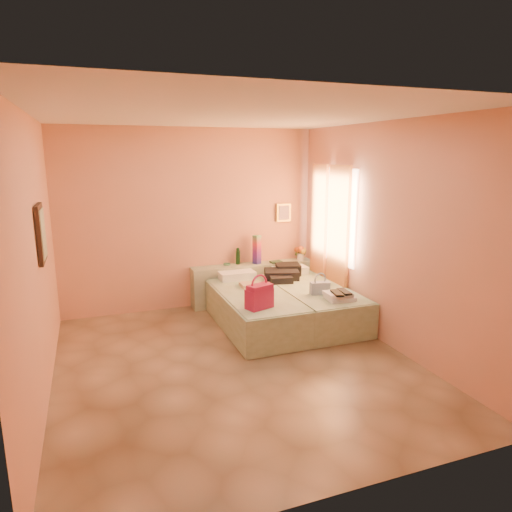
{
  "coord_description": "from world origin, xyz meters",
  "views": [
    {
      "loc": [
        -1.49,
        -4.7,
        2.4
      ],
      "look_at": [
        0.56,
        0.85,
        1.07
      ],
      "focal_mm": 32.0,
      "sensor_mm": 36.0,
      "label": 1
    }
  ],
  "objects_px": {
    "bed_right": "(311,303)",
    "magenta_handbag": "(259,296)",
    "green_book": "(276,262)",
    "flower_vase": "(301,252)",
    "headboard_ledge": "(254,283)",
    "water_bottle": "(238,257)",
    "bed_left": "(254,310)",
    "blue_handbag": "(320,288)",
    "towel_stack": "(340,296)"
  },
  "relations": [
    {
      "from": "green_book",
      "to": "towel_stack",
      "type": "relative_size",
      "value": 0.52
    },
    {
      "from": "bed_left",
      "to": "flower_vase",
      "type": "height_order",
      "value": "flower_vase"
    },
    {
      "from": "headboard_ledge",
      "to": "water_bottle",
      "type": "xyz_separation_m",
      "value": [
        -0.25,
        0.06,
        0.45
      ]
    },
    {
      "from": "blue_handbag",
      "to": "towel_stack",
      "type": "bearing_deg",
      "value": -59.77
    },
    {
      "from": "flower_vase",
      "to": "magenta_handbag",
      "type": "relative_size",
      "value": 0.85
    },
    {
      "from": "water_bottle",
      "to": "green_book",
      "type": "bearing_deg",
      "value": -12.09
    },
    {
      "from": "flower_vase",
      "to": "magenta_handbag",
      "type": "height_order",
      "value": "flower_vase"
    },
    {
      "from": "headboard_ledge",
      "to": "green_book",
      "type": "distance_m",
      "value": 0.51
    },
    {
      "from": "green_book",
      "to": "bed_right",
      "type": "bearing_deg",
      "value": -84.9
    },
    {
      "from": "flower_vase",
      "to": "blue_handbag",
      "type": "xyz_separation_m",
      "value": [
        -0.37,
        -1.39,
        -0.21
      ]
    },
    {
      "from": "water_bottle",
      "to": "blue_handbag",
      "type": "distance_m",
      "value": 1.65
    },
    {
      "from": "bed_right",
      "to": "water_bottle",
      "type": "height_order",
      "value": "water_bottle"
    },
    {
      "from": "blue_handbag",
      "to": "towel_stack",
      "type": "relative_size",
      "value": 0.76
    },
    {
      "from": "bed_right",
      "to": "green_book",
      "type": "bearing_deg",
      "value": 98.86
    },
    {
      "from": "headboard_ledge",
      "to": "flower_vase",
      "type": "xyz_separation_m",
      "value": [
        0.84,
        -0.02,
        0.47
      ]
    },
    {
      "from": "magenta_handbag",
      "to": "towel_stack",
      "type": "relative_size",
      "value": 0.95
    },
    {
      "from": "headboard_ledge",
      "to": "towel_stack",
      "type": "bearing_deg",
      "value": -70.98
    },
    {
      "from": "water_bottle",
      "to": "flower_vase",
      "type": "bearing_deg",
      "value": -4.53
    },
    {
      "from": "bed_left",
      "to": "green_book",
      "type": "distance_m",
      "value": 1.3
    },
    {
      "from": "headboard_ledge",
      "to": "towel_stack",
      "type": "relative_size",
      "value": 5.86
    },
    {
      "from": "magenta_handbag",
      "to": "towel_stack",
      "type": "distance_m",
      "value": 1.14
    },
    {
      "from": "bed_left",
      "to": "water_bottle",
      "type": "height_order",
      "value": "water_bottle"
    },
    {
      "from": "headboard_ledge",
      "to": "bed_left",
      "type": "distance_m",
      "value": 1.12
    },
    {
      "from": "water_bottle",
      "to": "magenta_handbag",
      "type": "height_order",
      "value": "water_bottle"
    },
    {
      "from": "magenta_handbag",
      "to": "flower_vase",
      "type": "bearing_deg",
      "value": 30.75
    },
    {
      "from": "magenta_handbag",
      "to": "headboard_ledge",
      "type": "bearing_deg",
      "value": 52.71
    },
    {
      "from": "headboard_ledge",
      "to": "magenta_handbag",
      "type": "bearing_deg",
      "value": -107.59
    },
    {
      "from": "blue_handbag",
      "to": "towel_stack",
      "type": "height_order",
      "value": "blue_handbag"
    },
    {
      "from": "headboard_ledge",
      "to": "magenta_handbag",
      "type": "distance_m",
      "value": 1.79
    },
    {
      "from": "green_book",
      "to": "flower_vase",
      "type": "bearing_deg",
      "value": 1.6
    },
    {
      "from": "green_book",
      "to": "magenta_handbag",
      "type": "bearing_deg",
      "value": -123.17
    },
    {
      "from": "green_book",
      "to": "towel_stack",
      "type": "distance_m",
      "value": 1.68
    },
    {
      "from": "headboard_ledge",
      "to": "green_book",
      "type": "height_order",
      "value": "green_book"
    },
    {
      "from": "flower_vase",
      "to": "green_book",
      "type": "bearing_deg",
      "value": -174.42
    },
    {
      "from": "magenta_handbag",
      "to": "towel_stack",
      "type": "height_order",
      "value": "magenta_handbag"
    },
    {
      "from": "bed_left",
      "to": "blue_handbag",
      "type": "relative_size",
      "value": 7.49
    },
    {
      "from": "bed_right",
      "to": "blue_handbag",
      "type": "relative_size",
      "value": 7.49
    },
    {
      "from": "flower_vase",
      "to": "towel_stack",
      "type": "bearing_deg",
      "value": -97.97
    },
    {
      "from": "water_bottle",
      "to": "flower_vase",
      "type": "xyz_separation_m",
      "value": [
        1.08,
        -0.09,
        0.01
      ]
    },
    {
      "from": "headboard_ledge",
      "to": "blue_handbag",
      "type": "xyz_separation_m",
      "value": [
        0.47,
        -1.42,
        0.26
      ]
    },
    {
      "from": "bed_left",
      "to": "flower_vase",
      "type": "bearing_deg",
      "value": 40.08
    },
    {
      "from": "bed_left",
      "to": "water_bottle",
      "type": "relative_size",
      "value": 7.87
    },
    {
      "from": "magenta_handbag",
      "to": "blue_handbag",
      "type": "distance_m",
      "value": 1.04
    },
    {
      "from": "bed_left",
      "to": "water_bottle",
      "type": "xyz_separation_m",
      "value": [
        0.13,
        1.11,
        0.53
      ]
    },
    {
      "from": "towel_stack",
      "to": "headboard_ledge",
      "type": "bearing_deg",
      "value": 109.02
    },
    {
      "from": "bed_left",
      "to": "towel_stack",
      "type": "xyz_separation_m",
      "value": [
        0.97,
        -0.68,
        0.3
      ]
    },
    {
      "from": "bed_right",
      "to": "magenta_handbag",
      "type": "xyz_separation_m",
      "value": [
        -1.06,
        -0.63,
        0.41
      ]
    },
    {
      "from": "magenta_handbag",
      "to": "blue_handbag",
      "type": "xyz_separation_m",
      "value": [
        1.0,
        0.26,
        -0.07
      ]
    },
    {
      "from": "green_book",
      "to": "magenta_handbag",
      "type": "distance_m",
      "value": 1.85
    },
    {
      "from": "bed_left",
      "to": "green_book",
      "type": "relative_size",
      "value": 11.09
    }
  ]
}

